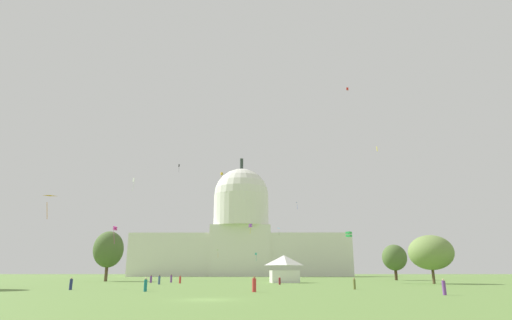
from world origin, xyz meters
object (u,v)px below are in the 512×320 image
Objects in this scene: person_navy_aisle_center at (71,284)px; tree_east_far at (394,258)px; person_purple_front_right at (444,288)px; person_maroon_back_left at (280,281)px; tree_east_near at (431,252)px; person_purple_near_tent at (151,279)px; kite_yellow_mid at (377,149)px; kite_cyan_mid at (279,230)px; event_tent at (284,269)px; kite_white_mid at (133,181)px; kite_black_high at (179,166)px; capitol_building at (241,233)px; kite_magenta_low at (115,229)px; kite_red_high at (347,89)px; person_purple_deep_crowd at (171,279)px; kite_gold_mid at (222,174)px; person_red_front_left at (254,285)px; kite_turquoise_low at (256,254)px; kite_blue_mid at (298,204)px; person_red_edge_west at (180,280)px; kite_green_low at (349,234)px; person_denim_near_tree_west at (159,280)px; kite_lime_low at (219,251)px; person_teal_back_center at (145,285)px; tree_west_near at (108,249)px; kite_orange_low at (49,198)px; person_purple_lawn_far_right at (146,284)px; kite_violet_low at (250,226)px.

tree_east_far is at bearing -38.02° from person_navy_aisle_center.
person_maroon_back_left is (-15.13, 35.39, -0.08)m from person_purple_front_right.
tree_east_near reaches higher than person_purple_near_tent.
kite_yellow_mid is 82.05m from kite_cyan_mid.
event_tent is at bearing 75.82° from person_purple_front_right.
kite_cyan_mid is at bearing 125.76° from kite_white_mid.
capitol_building is at bearing 103.12° from kite_black_high.
kite_red_high is at bearing -40.23° from kite_magenta_low.
tree_east_near reaches higher than person_purple_deep_crowd.
kite_gold_mid is (-30.41, 78.51, 30.73)m from person_purple_front_right.
person_red_front_left is at bearing -86.96° from capitol_building.
capitol_building reaches higher than person_purple_near_tent.
kite_red_high reaches higher than kite_gold_mid.
kite_black_high is (-38.18, 6.93, 42.59)m from kite_turquoise_low.
kite_blue_mid is (56.37, -20.27, -21.98)m from kite_black_high.
person_purple_near_tent is at bearing 153.36° from kite_yellow_mid.
person_red_edge_west is 80.54m from kite_red_high.
capitol_building is 26.68× the size of kite_magenta_low.
kite_magenta_low is (-17.97, 10.13, 11.48)m from person_red_edge_west.
tree_east_far is at bearing 138.78° from person_red_front_left.
tree_east_near is at bearing 47.33° from kite_white_mid.
kite_green_low is (-15.03, 5.91, 4.15)m from tree_east_near.
tree_east_far is 5.58× the size of person_denim_near_tree_west.
kite_turquoise_low is 57.62m from kite_black_high.
event_tent is 82.63m from kite_lime_low.
kite_black_high reaches higher than kite_cyan_mid.
tree_west_near is at bearing 12.62° from person_teal_back_center.
kite_orange_low is 4.45× the size of kite_red_high.
kite_cyan_mid is (24.34, 126.03, 19.71)m from person_purple_lawn_far_right.
tree_east_near is 64.87m from kite_gold_mid.
kite_lime_low is (-36.27, 81.45, 0.21)m from kite_green_low.
kite_red_high is at bearing 145.69° from person_red_front_left.
person_denim_near_tree_west is 128.08m from kite_black_high.
person_red_edge_west is 100.91m from kite_cyan_mid.
kite_yellow_mid is 0.30× the size of kite_white_mid.
person_purple_deep_crowd is at bearing -168.49° from person_red_front_left.
kite_cyan_mid is at bearing -120.07° from person_purple_near_tent.
kite_lime_low is (23.63, 44.17, -19.84)m from kite_white_mid.
kite_black_high is at bearing 136.06° from tree_east_far.
kite_green_low is (21.00, -98.10, 0.14)m from kite_turquoise_low.
person_purple_lawn_far_right is 0.53× the size of kite_violet_low.
capitol_building is at bearing -126.15° from person_denim_near_tree_west.
capitol_building is 156.18m from kite_orange_low.
kite_black_high is 71.37m from kite_white_mid.
kite_red_high is at bearing 99.73° from tree_east_near.
person_navy_aisle_center is at bearing 171.85° from person_maroon_back_left.
person_purple_near_tent is 1.14× the size of person_maroon_back_left.
kite_yellow_mid is at bearing 20.79° from event_tent.
person_red_edge_west is 2.11× the size of kite_red_high.
tree_west_near is at bearing 149.00° from kite_blue_mid.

